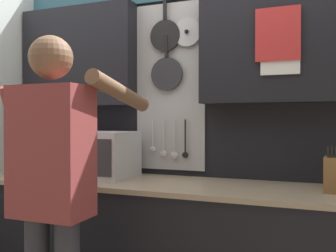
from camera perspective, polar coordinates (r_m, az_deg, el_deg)
name	(u,v)px	position (r m, az deg, el deg)	size (l,w,h in m)	color
back_wall_unit	(174,96)	(2.59, 0.92, 4.63)	(2.97, 0.23, 2.42)	black
microwave	(95,154)	(2.59, -11.10, -4.24)	(0.52, 0.39, 0.31)	silver
knife_block	(335,174)	(2.20, 24.14, -6.70)	(0.12, 0.16, 0.26)	brown
utensil_crock	(45,161)	(2.84, -18.29, -5.02)	(0.11, 0.11, 0.33)	white
person	(53,178)	(1.93, -17.09, -7.61)	(0.54, 0.67, 1.73)	#383842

